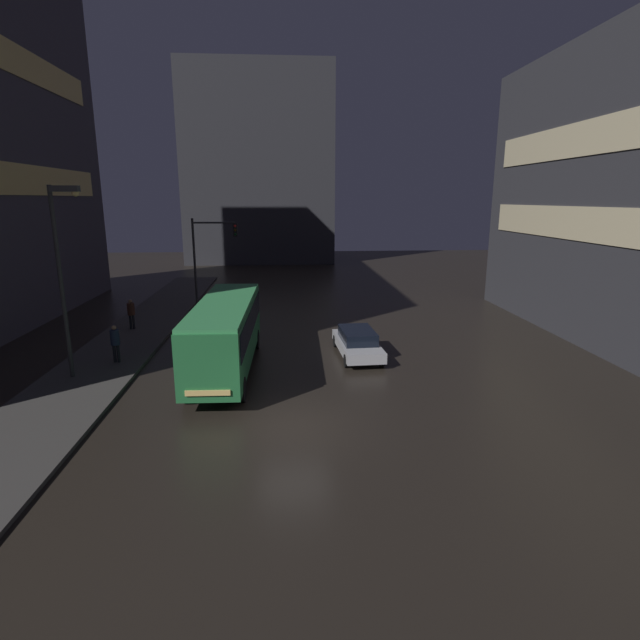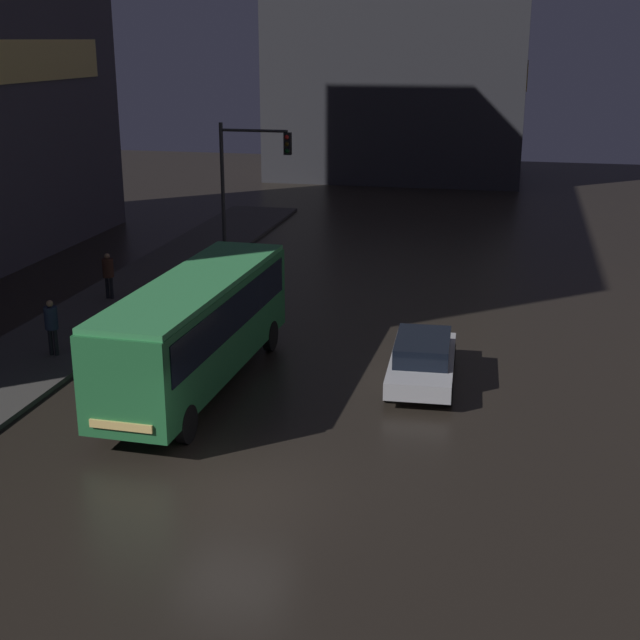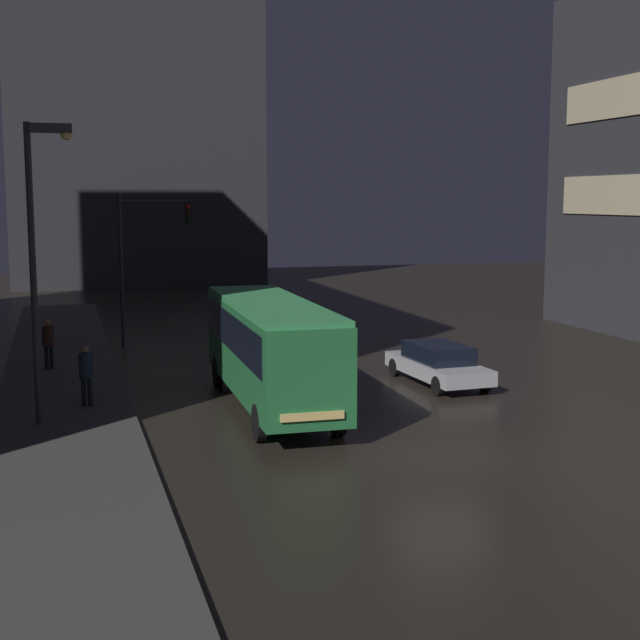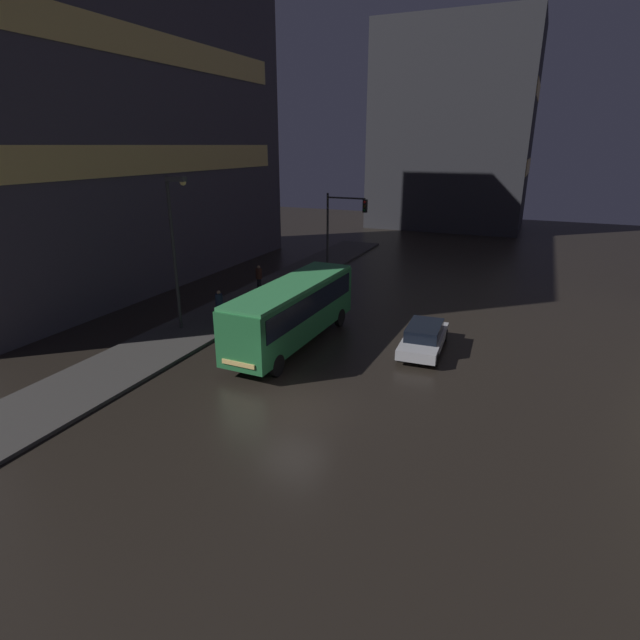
# 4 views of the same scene
# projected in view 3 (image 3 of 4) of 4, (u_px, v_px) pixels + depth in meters

# --- Properties ---
(ground_plane) EXTENTS (120.00, 120.00, 0.00)m
(ground_plane) POSITION_uv_depth(u_px,v_px,m) (442.00, 454.00, 22.16)
(ground_plane) COLOR black
(sidewalk_left) EXTENTS (4.00, 48.00, 0.15)m
(sidewalk_left) POSITION_uv_depth(u_px,v_px,m) (63.00, 391.00, 29.12)
(sidewalk_left) COLOR #3D3A38
(sidewalk_left) RESTS_ON ground
(building_far_backdrop) EXTENTS (18.07, 12.00, 23.13)m
(building_far_backdrop) POSITION_uv_depth(u_px,v_px,m) (133.00, 129.00, 67.27)
(building_far_backdrop) COLOR #2D2D33
(building_far_backdrop) RESTS_ON ground
(bus_near) EXTENTS (2.62, 10.14, 3.28)m
(bus_near) POSITION_uv_depth(u_px,v_px,m) (270.00, 343.00, 26.77)
(bus_near) COLOR #236B38
(bus_near) RESTS_ON ground
(car_taxi) EXTENTS (2.11, 4.89, 1.38)m
(car_taxi) POSITION_uv_depth(u_px,v_px,m) (438.00, 363.00, 30.52)
(car_taxi) COLOR #B7B7BC
(car_taxi) RESTS_ON ground
(pedestrian_near) EXTENTS (0.47, 0.47, 1.80)m
(pedestrian_near) POSITION_uv_depth(u_px,v_px,m) (48.00, 339.00, 32.33)
(pedestrian_near) COLOR black
(pedestrian_near) RESTS_ON sidewalk_left
(pedestrian_mid) EXTENTS (0.45, 0.45, 1.82)m
(pedestrian_mid) POSITION_uv_depth(u_px,v_px,m) (86.00, 370.00, 26.54)
(pedestrian_mid) COLOR black
(pedestrian_mid) RESTS_ON sidewalk_left
(traffic_light_main) EXTENTS (3.10, 0.35, 6.49)m
(traffic_light_main) POSITION_uv_depth(u_px,v_px,m) (145.00, 245.00, 37.90)
(traffic_light_main) COLOR #2D2D2D
(traffic_light_main) RESTS_ON ground
(street_lamp_sidewalk) EXTENTS (1.25, 0.36, 8.17)m
(street_lamp_sidewalk) POSITION_uv_depth(u_px,v_px,m) (40.00, 229.00, 23.88)
(street_lamp_sidewalk) COLOR #2D2D2D
(street_lamp_sidewalk) RESTS_ON sidewalk_left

